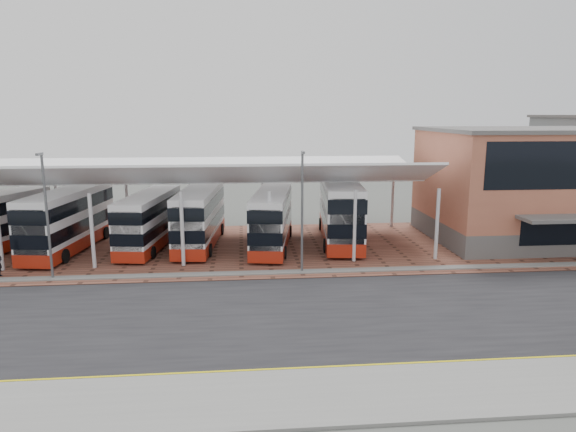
# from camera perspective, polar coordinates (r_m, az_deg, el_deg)

# --- Properties ---
(ground) EXTENTS (140.00, 140.00, 0.00)m
(ground) POSITION_cam_1_polar(r_m,az_deg,el_deg) (28.28, -1.03, -10.26)
(ground) COLOR #494C47
(road) EXTENTS (120.00, 14.00, 0.02)m
(road) POSITION_cam_1_polar(r_m,az_deg,el_deg) (27.35, -0.88, -11.01)
(road) COLOR black
(road) RESTS_ON ground
(forecourt) EXTENTS (72.00, 16.00, 0.06)m
(forecourt) POSITION_cam_1_polar(r_m,az_deg,el_deg) (40.76, 0.44, -3.42)
(forecourt) COLOR brown
(forecourt) RESTS_ON ground
(sidewalk) EXTENTS (120.00, 4.00, 0.14)m
(sidewalk) POSITION_cam_1_polar(r_m,az_deg,el_deg) (20.18, 0.95, -19.48)
(sidewalk) COLOR slate
(sidewalk) RESTS_ON ground
(north_kerb) EXTENTS (120.00, 0.80, 0.14)m
(north_kerb) POSITION_cam_1_polar(r_m,az_deg,el_deg) (34.08, -1.80, -6.33)
(north_kerb) COLOR slate
(north_kerb) RESTS_ON ground
(yellow_line_near) EXTENTS (120.00, 0.12, 0.01)m
(yellow_line_near) POSITION_cam_1_polar(r_m,az_deg,el_deg) (21.93, 0.36, -16.92)
(yellow_line_near) COLOR #D2C10D
(yellow_line_near) RESTS_ON road
(yellow_line_far) EXTENTS (120.00, 0.12, 0.01)m
(yellow_line_far) POSITION_cam_1_polar(r_m,az_deg,el_deg) (22.19, 0.29, -16.56)
(yellow_line_far) COLOR #D2C10D
(yellow_line_far) RESTS_ON road
(canopy) EXTENTS (37.00, 11.63, 7.07)m
(canopy) POSITION_cam_1_polar(r_m,az_deg,el_deg) (40.63, -11.02, 4.61)
(canopy) COLOR silver
(canopy) RESTS_ON ground
(terminal) EXTENTS (18.40, 14.40, 9.25)m
(terminal) POSITION_cam_1_polar(r_m,az_deg,el_deg) (47.58, 26.42, 3.21)
(terminal) COLOR #5B5756
(terminal) RESTS_ON ground
(lamp_west) EXTENTS (0.16, 0.90, 8.07)m
(lamp_west) POSITION_cam_1_polar(r_m,az_deg,el_deg) (35.21, -25.24, 0.35)
(lamp_west) COLOR #595C60
(lamp_west) RESTS_ON ground
(lamp_east) EXTENTS (0.16, 0.90, 8.07)m
(lamp_east) POSITION_cam_1_polar(r_m,az_deg,el_deg) (33.28, 1.59, 0.86)
(lamp_east) COLOR #595C60
(lamp_east) RESTS_ON ground
(bus_1) EXTENTS (4.15, 11.53, 4.65)m
(bus_1) POSITION_cam_1_polar(r_m,az_deg,el_deg) (42.62, -23.19, -0.47)
(bus_1) COLOR white
(bus_1) RESTS_ON forecourt
(bus_2) EXTENTS (3.78, 10.52, 4.24)m
(bus_2) POSITION_cam_1_polar(r_m,az_deg,el_deg) (41.43, -15.12, -0.54)
(bus_2) COLOR white
(bus_2) RESTS_ON forecourt
(bus_3) EXTENTS (3.50, 11.14, 4.52)m
(bus_3) POSITION_cam_1_polar(r_m,az_deg,el_deg) (41.25, -9.77, -0.16)
(bus_3) COLOR white
(bus_3) RESTS_ON forecourt
(bus_4) EXTENTS (4.04, 10.89, 4.39)m
(bus_4) POSITION_cam_1_polar(r_m,az_deg,el_deg) (40.13, -1.78, -0.42)
(bus_4) COLOR white
(bus_4) RESTS_ON forecourt
(bus_5) EXTENTS (4.08, 12.36, 5.00)m
(bus_5) POSITION_cam_1_polar(r_m,az_deg,el_deg) (42.25, 5.81, 0.55)
(bus_5) COLOR white
(bus_5) RESTS_ON forecourt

